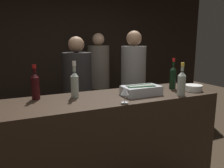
{
  "coord_description": "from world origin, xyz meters",
  "views": [
    {
      "loc": [
        -0.9,
        -1.59,
        1.63
      ],
      "look_at": [
        0.0,
        0.37,
        1.21
      ],
      "focal_mm": 35.0,
      "sensor_mm": 36.0,
      "label": 1
    }
  ],
  "objects_px": {
    "wine_glass": "(125,92)",
    "red_wine_bottle_tall": "(35,85)",
    "ice_bin_with_bottles": "(141,90)",
    "bowl_white": "(193,88)",
    "person_grey_polo": "(99,78)",
    "rose_wine_bottle": "(182,82)",
    "person_in_hoodie": "(133,86)",
    "red_wine_bottle_burgundy": "(173,76)",
    "candle_votive": "(124,88)",
    "white_wine_bottle": "(75,83)",
    "person_blond_tee": "(78,93)"
  },
  "relations": [
    {
      "from": "wine_glass",
      "to": "red_wine_bottle_tall",
      "type": "bearing_deg",
      "value": 147.07
    },
    {
      "from": "ice_bin_with_bottles",
      "to": "bowl_white",
      "type": "relative_size",
      "value": 2.0
    },
    {
      "from": "bowl_white",
      "to": "person_grey_polo",
      "type": "bearing_deg",
      "value": 103.48
    },
    {
      "from": "red_wine_bottle_tall",
      "to": "rose_wine_bottle",
      "type": "xyz_separation_m",
      "value": [
        1.35,
        -0.46,
        -0.0
      ]
    },
    {
      "from": "person_in_hoodie",
      "to": "person_grey_polo",
      "type": "relative_size",
      "value": 1.0
    },
    {
      "from": "wine_glass",
      "to": "bowl_white",
      "type": "bearing_deg",
      "value": 7.25
    },
    {
      "from": "ice_bin_with_bottles",
      "to": "person_in_hoodie",
      "type": "relative_size",
      "value": 0.22
    },
    {
      "from": "ice_bin_with_bottles",
      "to": "person_in_hoodie",
      "type": "height_order",
      "value": "person_in_hoodie"
    },
    {
      "from": "ice_bin_with_bottles",
      "to": "red_wine_bottle_burgundy",
      "type": "xyz_separation_m",
      "value": [
        0.5,
        0.11,
        0.09
      ]
    },
    {
      "from": "candle_votive",
      "to": "white_wine_bottle",
      "type": "relative_size",
      "value": 0.2
    },
    {
      "from": "candle_votive",
      "to": "wine_glass",
      "type": "bearing_deg",
      "value": -116.69
    },
    {
      "from": "ice_bin_with_bottles",
      "to": "rose_wine_bottle",
      "type": "relative_size",
      "value": 1.17
    },
    {
      "from": "wine_glass",
      "to": "person_grey_polo",
      "type": "distance_m",
      "value": 1.99
    },
    {
      "from": "ice_bin_with_bottles",
      "to": "rose_wine_bottle",
      "type": "xyz_separation_m",
      "value": [
        0.36,
        -0.19,
        0.08
      ]
    },
    {
      "from": "bowl_white",
      "to": "person_in_hoodie",
      "type": "relative_size",
      "value": 0.11
    },
    {
      "from": "red_wine_bottle_tall",
      "to": "person_grey_polo",
      "type": "bearing_deg",
      "value": 50.54
    },
    {
      "from": "bowl_white",
      "to": "rose_wine_bottle",
      "type": "bearing_deg",
      "value": -156.99
    },
    {
      "from": "rose_wine_bottle",
      "to": "person_grey_polo",
      "type": "distance_m",
      "value": 1.94
    },
    {
      "from": "rose_wine_bottle",
      "to": "white_wine_bottle",
      "type": "height_order",
      "value": "white_wine_bottle"
    },
    {
      "from": "wine_glass",
      "to": "white_wine_bottle",
      "type": "bearing_deg",
      "value": 132.5
    },
    {
      "from": "person_in_hoodie",
      "to": "ice_bin_with_bottles",
      "type": "bearing_deg",
      "value": -106.58
    },
    {
      "from": "wine_glass",
      "to": "ice_bin_with_bottles",
      "type": "bearing_deg",
      "value": 33.35
    },
    {
      "from": "bowl_white",
      "to": "white_wine_bottle",
      "type": "xyz_separation_m",
      "value": [
        -1.27,
        0.27,
        0.11
      ]
    },
    {
      "from": "red_wine_bottle_burgundy",
      "to": "person_grey_polo",
      "type": "relative_size",
      "value": 0.2
    },
    {
      "from": "ice_bin_with_bottles",
      "to": "person_grey_polo",
      "type": "bearing_deg",
      "value": 83.31
    },
    {
      "from": "bowl_white",
      "to": "person_grey_polo",
      "type": "height_order",
      "value": "person_grey_polo"
    },
    {
      "from": "rose_wine_bottle",
      "to": "person_grey_polo",
      "type": "bearing_deg",
      "value": 94.57
    },
    {
      "from": "person_in_hoodie",
      "to": "person_blond_tee",
      "type": "relative_size",
      "value": 1.05
    },
    {
      "from": "rose_wine_bottle",
      "to": "person_in_hoodie",
      "type": "bearing_deg",
      "value": 89.11
    },
    {
      "from": "candle_votive",
      "to": "white_wine_bottle",
      "type": "distance_m",
      "value": 0.6
    },
    {
      "from": "ice_bin_with_bottles",
      "to": "candle_votive",
      "type": "distance_m",
      "value": 0.27
    },
    {
      "from": "bowl_white",
      "to": "wine_glass",
      "type": "height_order",
      "value": "wine_glass"
    },
    {
      "from": "person_blond_tee",
      "to": "bowl_white",
      "type": "bearing_deg",
      "value": -4.56
    },
    {
      "from": "candle_votive",
      "to": "rose_wine_bottle",
      "type": "height_order",
      "value": "rose_wine_bottle"
    },
    {
      "from": "person_in_hoodie",
      "to": "white_wine_bottle",
      "type": "bearing_deg",
      "value": -140.72
    },
    {
      "from": "bowl_white",
      "to": "white_wine_bottle",
      "type": "bearing_deg",
      "value": 168.21
    },
    {
      "from": "person_grey_polo",
      "to": "bowl_white",
      "type": "bearing_deg",
      "value": -45.36
    },
    {
      "from": "bowl_white",
      "to": "person_blond_tee",
      "type": "xyz_separation_m",
      "value": [
        -1.03,
        1.06,
        -0.18
      ]
    },
    {
      "from": "bowl_white",
      "to": "red_wine_bottle_tall",
      "type": "xyz_separation_m",
      "value": [
        -1.63,
        0.34,
        0.1
      ]
    },
    {
      "from": "wine_glass",
      "to": "red_wine_bottle_tall",
      "type": "distance_m",
      "value": 0.85
    },
    {
      "from": "wine_glass",
      "to": "rose_wine_bottle",
      "type": "height_order",
      "value": "rose_wine_bottle"
    },
    {
      "from": "white_wine_bottle",
      "to": "person_grey_polo",
      "type": "relative_size",
      "value": 0.2
    },
    {
      "from": "white_wine_bottle",
      "to": "person_blond_tee",
      "type": "distance_m",
      "value": 0.88
    },
    {
      "from": "person_blond_tee",
      "to": "red_wine_bottle_tall",
      "type": "bearing_deg",
      "value": -88.89
    },
    {
      "from": "red_wine_bottle_tall",
      "to": "white_wine_bottle",
      "type": "height_order",
      "value": "white_wine_bottle"
    },
    {
      "from": "person_in_hoodie",
      "to": "candle_votive",
      "type": "bearing_deg",
      "value": -120.53
    },
    {
      "from": "red_wine_bottle_burgundy",
      "to": "person_in_hoodie",
      "type": "xyz_separation_m",
      "value": [
        -0.12,
        0.69,
        -0.24
      ]
    },
    {
      "from": "bowl_white",
      "to": "wine_glass",
      "type": "distance_m",
      "value": 0.93
    },
    {
      "from": "white_wine_bottle",
      "to": "person_blond_tee",
      "type": "xyz_separation_m",
      "value": [
        0.25,
        0.79,
        -0.29
      ]
    },
    {
      "from": "person_grey_polo",
      "to": "ice_bin_with_bottles",
      "type": "bearing_deg",
      "value": -65.53
    }
  ]
}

